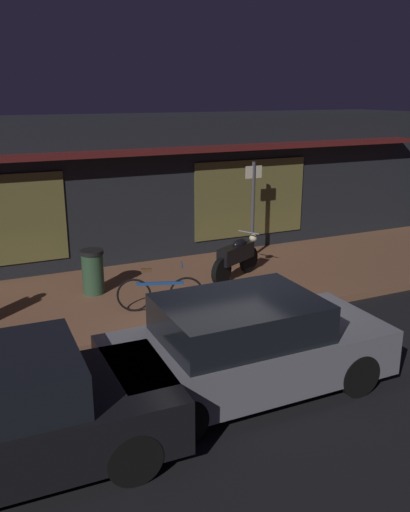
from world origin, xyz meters
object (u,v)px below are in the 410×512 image
object	(u,v)px
motorcycle	(237,256)
sign_post	(253,204)
trash_bin	(93,271)
bicycle_extra	(160,293)
parked_car_far	(245,346)

from	to	relation	value
motorcycle	sign_post	distance (m)	1.90
motorcycle	trash_bin	size ratio (longest dim) A/B	1.67
bicycle_extra	trash_bin	distance (m)	1.74
motorcycle	sign_post	bearing A→B (deg)	48.56
motorcycle	parked_car_far	bearing A→B (deg)	-116.61
trash_bin	parked_car_far	size ratio (longest dim) A/B	0.23
parked_car_far	motorcycle	bearing A→B (deg)	63.39
motorcycle	sign_post	xyz separation A→B (m)	(1.12, 1.27, 0.86)
sign_post	parked_car_far	size ratio (longest dim) A/B	0.58
sign_post	trash_bin	bearing A→B (deg)	-168.26
bicycle_extra	parked_car_far	world-z (taller)	parked_car_far
trash_bin	parked_car_far	distance (m)	4.61
bicycle_extra	sign_post	size ratio (longest dim) A/B	0.66
bicycle_extra	sign_post	xyz separation A→B (m)	(3.35, 2.36, 1.00)
motorcycle	bicycle_extra	world-z (taller)	motorcycle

